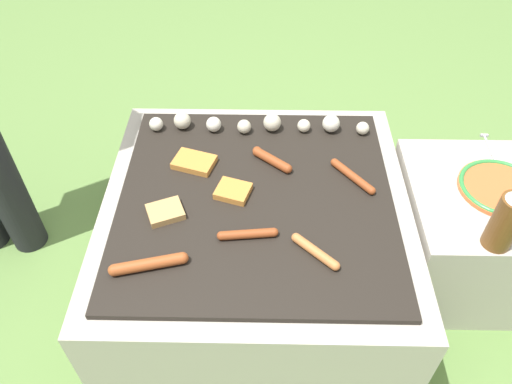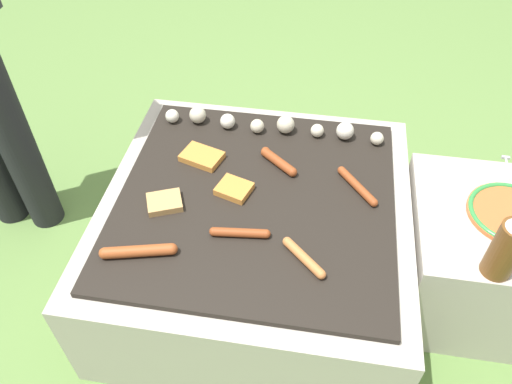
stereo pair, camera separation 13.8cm
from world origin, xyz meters
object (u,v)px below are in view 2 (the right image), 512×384
object	(u,v)px
sausage_front_center	(357,186)
plate_colorful	(512,214)
condiment_bottle	(508,247)
fork_utensil	(510,174)

from	to	relation	value
sausage_front_center	plate_colorful	bearing A→B (deg)	-5.13
condiment_bottle	fork_utensil	world-z (taller)	condiment_bottle
sausage_front_center	condiment_bottle	world-z (taller)	condiment_bottle
fork_utensil	sausage_front_center	bearing A→B (deg)	-163.57
condiment_bottle	fork_utensil	xyz separation A→B (m)	(0.10, 0.36, -0.09)
sausage_front_center	fork_utensil	world-z (taller)	sausage_front_center
plate_colorful	fork_utensil	distance (m)	0.17
sausage_front_center	plate_colorful	distance (m)	0.42
condiment_bottle	sausage_front_center	bearing A→B (deg)	145.55
sausage_front_center	fork_utensil	distance (m)	0.46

